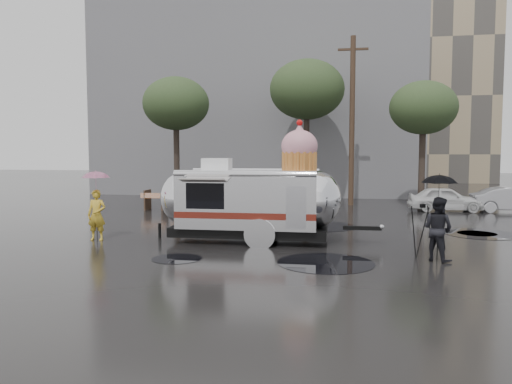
% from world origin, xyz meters
% --- Properties ---
extents(ground, '(120.00, 120.00, 0.00)m').
position_xyz_m(ground, '(0.00, 0.00, 0.00)').
color(ground, black).
rests_on(ground, ground).
extents(puddles, '(11.12, 9.16, 0.01)m').
position_xyz_m(puddles, '(2.96, 3.50, 0.00)').
color(puddles, black).
rests_on(puddles, ground).
extents(grey_building, '(22.00, 12.00, 13.00)m').
position_xyz_m(grey_building, '(-4.00, 24.00, 6.50)').
color(grey_building, slate).
rests_on(grey_building, ground).
extents(utility_pole, '(1.60, 0.28, 9.00)m').
position_xyz_m(utility_pole, '(2.50, 14.00, 4.62)').
color(utility_pole, '#473323').
rests_on(utility_pole, ground).
extents(tree_left, '(3.64, 3.64, 6.95)m').
position_xyz_m(tree_left, '(-7.00, 13.00, 5.48)').
color(tree_left, '#382D26').
rests_on(tree_left, ground).
extents(tree_mid, '(4.20, 4.20, 8.03)m').
position_xyz_m(tree_mid, '(0.00, 15.00, 6.34)').
color(tree_mid, '#382D26').
rests_on(tree_mid, ground).
extents(tree_right, '(3.36, 3.36, 6.42)m').
position_xyz_m(tree_right, '(6.00, 13.00, 5.06)').
color(tree_right, '#382D26').
rests_on(tree_right, ground).
extents(barricade_row, '(4.30, 0.80, 1.00)m').
position_xyz_m(barricade_row, '(-5.55, 9.96, 0.52)').
color(barricade_row, '#473323').
rests_on(barricade_row, ground).
extents(airstream_trailer, '(7.37, 2.86, 3.97)m').
position_xyz_m(airstream_trailer, '(-0.74, 2.39, 1.39)').
color(airstream_trailer, silver).
rests_on(airstream_trailer, ground).
extents(person_left, '(0.62, 0.44, 1.66)m').
position_xyz_m(person_left, '(-5.77, 1.59, 0.83)').
color(person_left, gold).
rests_on(person_left, ground).
extents(umbrella_pink, '(1.08, 1.08, 2.28)m').
position_xyz_m(umbrella_pink, '(-5.77, 1.59, 1.92)').
color(umbrella_pink, pink).
rests_on(umbrella_pink, ground).
extents(person_right, '(0.91, 0.88, 1.70)m').
position_xyz_m(person_right, '(4.62, 0.31, 0.85)').
color(person_right, black).
rests_on(person_right, ground).
extents(umbrella_black, '(1.12, 1.12, 2.31)m').
position_xyz_m(umbrella_black, '(4.62, 0.31, 1.93)').
color(umbrella_black, black).
rests_on(umbrella_black, ground).
extents(tripod, '(0.60, 0.56, 1.47)m').
position_xyz_m(tripod, '(4.28, 0.74, 0.86)').
color(tripod, black).
rests_on(tripod, ground).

